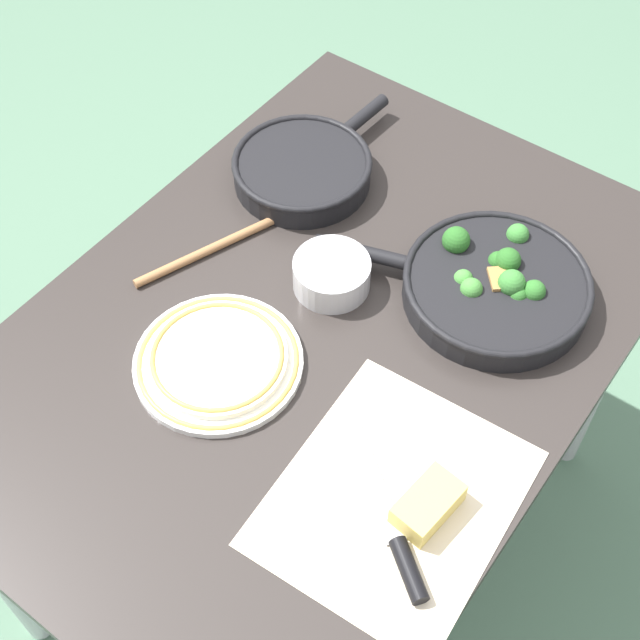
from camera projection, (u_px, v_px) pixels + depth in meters
name	position (u px, v px, depth m)	size (l,w,h in m)	color
ground_plane	(320.00, 534.00, 1.99)	(14.00, 14.00, 0.00)	#51755B
dining_table_red	(320.00, 363.00, 1.45)	(1.15, 0.81, 0.77)	#2D2826
skillet_broccoli	(494.00, 284.00, 1.40)	(0.30, 0.44, 0.07)	black
skillet_eggs	(303.00, 169.00, 1.56)	(0.36, 0.25, 0.05)	black
wooden_spoon	(261.00, 225.00, 1.50)	(0.37, 0.16, 0.02)	#996B42
parchment_sheet	(394.00, 498.00, 1.20)	(0.37, 0.32, 0.00)	beige
grater_knife	(393.00, 532.00, 1.16)	(0.18, 0.24, 0.02)	silver
cheese_block	(428.00, 505.00, 1.18)	(0.10, 0.07, 0.04)	#E0C15B
dinner_plate_stack	(218.00, 360.00, 1.33)	(0.26, 0.26, 0.03)	white
prep_bowl_steel	(332.00, 274.00, 1.41)	(0.12, 0.12, 0.05)	#B7B7BC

